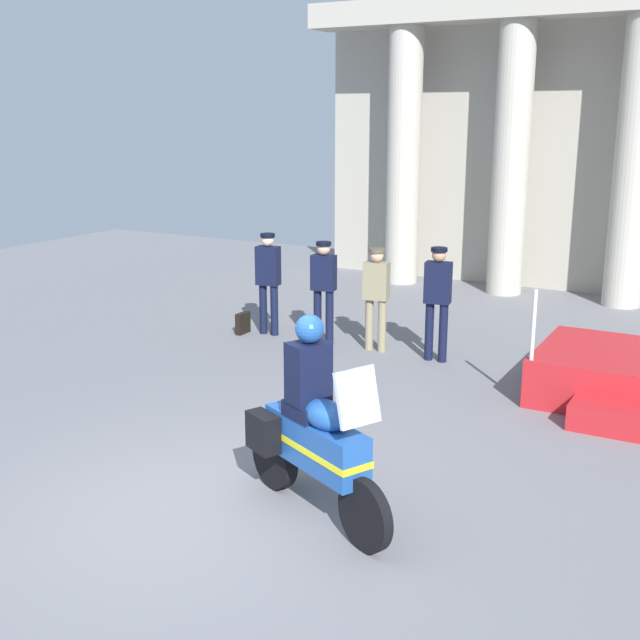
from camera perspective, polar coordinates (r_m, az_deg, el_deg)
name	(u,v)px	position (r m, az deg, el deg)	size (l,w,h in m)	color
ground_plane	(195,514)	(7.71, -8.90, -13.55)	(28.00, 28.00, 0.00)	slate
colonnade_backdrop	(578,132)	(16.91, 17.99, 12.68)	(11.15, 1.57, 5.99)	#A49F91
officer_in_row_0	(268,276)	(13.28, -3.72, 3.19)	(0.41, 0.27, 1.71)	black
officer_in_row_1	(324,284)	(12.75, 0.26, 2.61)	(0.41, 0.27, 1.66)	black
officer_in_row_2	(376,291)	(12.35, 4.04, 2.08)	(0.41, 0.27, 1.62)	#847A5B
officer_in_row_3	(438,295)	(11.91, 8.40, 1.80)	(0.41, 0.27, 1.72)	black
motorcycle_with_rider	(312,433)	(7.32, -0.60, -8.07)	(1.93, 1.12, 1.90)	black
briefcase_on_ground	(243,323)	(13.55, -5.53, -0.22)	(0.10, 0.32, 0.36)	black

